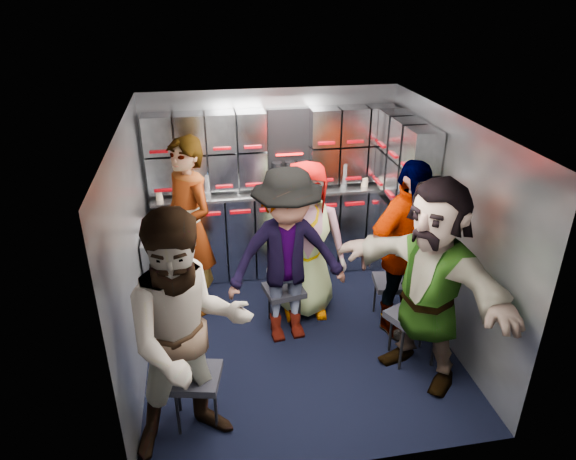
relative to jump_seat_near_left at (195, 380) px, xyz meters
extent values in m
plane|color=black|center=(0.96, 0.89, -0.40)|extent=(3.00, 3.00, 0.00)
cube|color=gray|center=(0.96, 2.39, 0.65)|extent=(2.80, 0.04, 2.10)
cube|color=gray|center=(-0.44, 0.89, 0.65)|extent=(0.04, 3.00, 2.10)
cube|color=gray|center=(2.36, 0.89, 0.65)|extent=(0.04, 3.00, 2.10)
cube|color=silver|center=(0.96, 0.89, 1.70)|extent=(2.80, 3.00, 0.02)
cube|color=#8F949D|center=(0.96, 2.18, 0.09)|extent=(2.68, 0.38, 0.99)
cube|color=#8F949D|center=(-0.23, 1.45, 0.09)|extent=(0.38, 0.76, 0.99)
cube|color=#B0B2B7|center=(0.96, 2.18, 0.61)|extent=(2.68, 0.42, 0.03)
cube|color=#8F949D|center=(0.96, 2.24, 1.09)|extent=(2.68, 0.28, 0.82)
cube|color=#8F949D|center=(2.21, 1.59, 1.09)|extent=(0.28, 1.00, 0.82)
cube|color=#8F949D|center=(2.21, 1.49, 0.10)|extent=(0.28, 1.20, 1.00)
cube|color=#990109|center=(0.96, 1.98, 0.48)|extent=(2.60, 0.02, 0.03)
cube|color=black|center=(0.00, 0.00, 0.02)|extent=(0.45, 0.44, 0.06)
cylinder|color=black|center=(-0.14, -0.12, -0.20)|extent=(0.02, 0.02, 0.40)
cylinder|color=black|center=(0.14, -0.12, -0.20)|extent=(0.02, 0.02, 0.40)
cylinder|color=black|center=(-0.14, 0.12, -0.20)|extent=(0.02, 0.02, 0.40)
cylinder|color=black|center=(0.14, 0.12, -0.20)|extent=(0.02, 0.02, 0.40)
cube|color=black|center=(0.88, 1.11, 0.00)|extent=(0.41, 0.40, 0.06)
cylinder|color=black|center=(0.75, 1.00, -0.21)|extent=(0.02, 0.02, 0.38)
cylinder|color=black|center=(1.01, 1.00, -0.21)|extent=(0.02, 0.02, 0.38)
cylinder|color=black|center=(0.75, 1.23, -0.21)|extent=(0.02, 0.02, 0.38)
cylinder|color=black|center=(1.01, 1.23, -0.21)|extent=(0.02, 0.02, 0.38)
cube|color=black|center=(1.13, 1.50, 0.03)|extent=(0.48, 0.47, 0.06)
cylinder|color=black|center=(0.99, 1.38, -0.20)|extent=(0.02, 0.02, 0.41)
cylinder|color=black|center=(1.28, 1.38, -0.20)|extent=(0.02, 0.02, 0.41)
cylinder|color=black|center=(0.99, 1.62, -0.20)|extent=(0.02, 0.02, 0.41)
cylinder|color=black|center=(1.28, 1.62, -0.20)|extent=(0.02, 0.02, 0.41)
cube|color=black|center=(1.97, 1.04, 0.01)|extent=(0.42, 0.40, 0.06)
cylinder|color=black|center=(1.84, 0.93, -0.21)|extent=(0.02, 0.02, 0.39)
cylinder|color=black|center=(2.11, 0.93, -0.21)|extent=(0.02, 0.02, 0.39)
cylinder|color=black|center=(1.84, 1.16, -0.21)|extent=(0.02, 0.02, 0.39)
cylinder|color=black|center=(2.11, 1.16, -0.21)|extent=(0.02, 0.02, 0.39)
cube|color=black|center=(1.93, 0.40, 0.05)|extent=(0.54, 0.53, 0.07)
cylinder|color=black|center=(1.78, 0.27, -0.18)|extent=(0.03, 0.03, 0.43)
cylinder|color=black|center=(2.08, 0.27, -0.18)|extent=(0.03, 0.03, 0.43)
cylinder|color=black|center=(1.78, 0.53, -0.18)|extent=(0.03, 0.03, 0.43)
cylinder|color=black|center=(2.08, 0.53, -0.18)|extent=(0.03, 0.03, 0.43)
imported|color=black|center=(0.01, 1.59, 0.52)|extent=(0.73, 0.80, 1.84)
imported|color=black|center=(0.00, -0.18, 0.54)|extent=(1.07, 0.92, 1.88)
imported|color=black|center=(0.88, 0.93, 0.46)|extent=(1.16, 0.74, 1.72)
imported|color=black|center=(1.13, 1.32, 0.41)|extent=(0.83, 0.57, 1.63)
imported|color=black|center=(1.97, 0.86, 0.47)|extent=(1.11, 0.80, 1.75)
imported|color=black|center=(1.93, 0.22, 0.51)|extent=(1.34, 1.72, 1.82)
cylinder|color=white|center=(0.22, 2.13, 0.75)|extent=(0.07, 0.07, 0.25)
cylinder|color=white|center=(0.96, 2.13, 0.75)|extent=(0.07, 0.07, 0.23)
cylinder|color=white|center=(1.73, 2.13, 0.77)|extent=(0.07, 0.07, 0.27)
cylinder|color=beige|center=(-0.29, 2.12, 0.67)|extent=(0.07, 0.07, 0.09)
cylinder|color=beige|center=(1.97, 2.12, 0.68)|extent=(0.07, 0.07, 0.10)
camera|label=1|loc=(0.17, -3.07, 2.73)|focal=32.00mm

